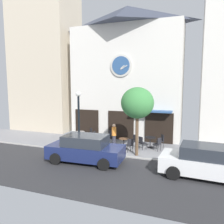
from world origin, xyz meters
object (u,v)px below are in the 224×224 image
Objects in this scene: cafe_chair_facing_wall at (110,136)px; parked_car_navy at (86,149)px; cafe_table_center_right at (150,140)px; cafe_chair_near_tree at (142,142)px; cafe_chair_under_awning at (95,136)px; cafe_table_center at (124,142)px; cafe_chair_left_end at (90,133)px; cafe_chair_facing_street at (161,140)px; pedestrian_orange at (114,135)px; cafe_chair_corner at (134,140)px; cafe_table_leftmost at (105,138)px; cafe_table_near_curb at (80,134)px; parked_car_white at (207,162)px; street_tree at (137,103)px; cafe_chair_outer at (130,144)px; cafe_chair_right_end at (158,143)px; street_lamp at (79,120)px.

parked_car_navy is (0.22, -4.50, 0.23)m from cafe_chair_facing_wall.
cafe_table_center_right is 5.06m from parked_car_navy.
cafe_chair_under_awning is (-3.64, 0.36, 0.00)m from cafe_chair_near_tree.
cafe_table_center is 3.81m from cafe_chair_left_end.
pedestrian_orange is (-3.11, -1.17, 0.33)m from cafe_chair_facing_street.
cafe_chair_left_end is at bearing 163.99° from cafe_chair_corner.
cafe_chair_facing_street reaches higher than cafe_table_leftmost.
cafe_chair_facing_street is at bearing 20.69° from pedestrian_orange.
parked_car_navy reaches higher than cafe_table_near_curb.
parked_car_white is (3.93, -3.41, 0.23)m from cafe_chair_near_tree.
cafe_table_near_curb is 4.55m from cafe_chair_corner.
cafe_chair_outer is (-0.59, 0.48, -2.74)m from street_tree.
pedestrian_orange is at bearing 81.06° from parked_car_navy.
cafe_chair_right_end is at bearing -13.40° from cafe_chair_facing_wall.
cafe_chair_facing_wall is (-1.50, 1.29, 0.02)m from cafe_table_center.
cafe_chair_facing_street is (5.76, -0.41, 0.00)m from cafe_chair_left_end.
cafe_table_center is at bearing -40.82° from cafe_chair_facing_wall.
cafe_chair_corner is (3.51, 1.54, -1.49)m from street_lamp.
cafe_table_center is 0.85m from pedestrian_orange.
cafe_chair_left_end is at bearing 100.22° from street_lamp.
cafe_chair_facing_street is (1.18, 2.35, -2.74)m from street_tree.
cafe_chair_right_end is 5.07m from parked_car_navy.
cafe_table_near_curb is at bearing 163.42° from pedestrian_orange.
parked_car_navy is (-3.63, -4.50, 0.23)m from cafe_chair_facing_street.
cafe_chair_right_end is (-0.07, -0.91, 0.00)m from cafe_chair_facing_street.
parked_car_white is (7.56, -3.77, 0.23)m from cafe_chair_under_awning.
cafe_chair_facing_wall and cafe_chair_right_end have the same top height.
cafe_chair_outer is 1.00× the size of cafe_chair_right_end.
cafe_chair_near_tree is (0.02, 1.34, -2.74)m from street_tree.
cafe_table_center is (2.92, 0.97, -1.51)m from street_lamp.
cafe_chair_near_tree and cafe_chair_left_end have the same top height.
street_tree is at bearing -22.53° from cafe_table_near_curb.
cafe_table_near_curb is at bearing 116.49° from street_lamp.
parked_car_navy reaches higher than cafe_chair_right_end.
cafe_table_leftmost is at bearing -13.53° from cafe_table_near_curb.
cafe_chair_under_awning is at bearing 106.81° from parked_car_navy.
cafe_chair_under_awning is (-3.62, 1.70, -2.74)m from street_tree.
cafe_chair_corner is (4.53, -0.50, 0.03)m from cafe_table_near_curb.
cafe_chair_near_tree is at bearing -5.65° from cafe_chair_under_awning.
cafe_chair_corner is at bearing 110.01° from street_tree.
street_tree is 3.05m from cafe_chair_near_tree.
cafe_chair_corner is (0.59, 0.57, 0.02)m from cafe_table_center.
street_tree is 2.85m from cafe_chair_outer.
cafe_chair_outer is at bearing -150.60° from cafe_chair_right_end.
street_tree reaches higher than cafe_table_near_curb.
cafe_table_center_right is 0.86× the size of cafe_chair_facing_street.
cafe_chair_near_tree is at bearing 138.99° from parked_car_white.
cafe_table_center_right is 0.18× the size of parked_car_navy.
parked_car_navy is at bearing -179.35° from parked_car_white.
cafe_chair_corner is (-0.61, 0.28, 0.00)m from cafe_chair_near_tree.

